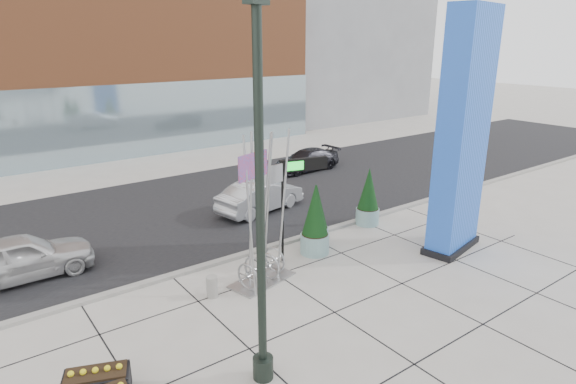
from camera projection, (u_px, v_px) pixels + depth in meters
ground at (288, 309)px, 14.57m from camera, size 160.00×160.00×0.00m
street_asphalt at (160, 216)px, 22.24m from camera, size 80.00×12.00×0.02m
curb_edge at (223, 260)px, 17.62m from camera, size 80.00×0.30×0.12m
tower_podium at (75, 73)px, 34.19m from camera, size 34.00×10.00×11.00m
tower_glass_front at (99, 124)px, 31.42m from camera, size 34.00×0.60×5.00m
building_grey_parking at (306, 28)px, 51.11m from camera, size 20.00×18.00×18.00m
blue_pylon at (462, 139)px, 17.51m from camera, size 2.87×1.70×8.96m
lamp_post at (261, 237)px, 10.49m from camera, size 0.61×0.49×8.98m
public_art_sculpture at (262, 244)px, 15.85m from camera, size 2.44×1.61×5.09m
concrete_bollard at (212, 287)px, 15.15m from camera, size 0.36×0.36×0.70m
overhead_street_sign at (297, 172)px, 17.12m from camera, size 1.78×0.60×3.81m
round_planter_east at (368, 198)px, 20.92m from camera, size 1.02×1.02×2.56m
round_planter_mid at (315, 221)px, 18.00m from camera, size 1.10×1.10×2.74m
round_planter_west at (316, 216)px, 18.88m from camera, size 0.99×0.99×2.48m
box_planter_north at (97, 383)px, 10.87m from camera, size 1.59×1.19×0.79m
car_white_west at (20, 258)px, 16.15m from camera, size 4.63×1.90×1.57m
car_silver_mid at (260, 196)px, 22.64m from camera, size 4.70×2.42×1.48m
car_dark_east at (307, 160)px, 29.82m from camera, size 4.52×2.00×1.29m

